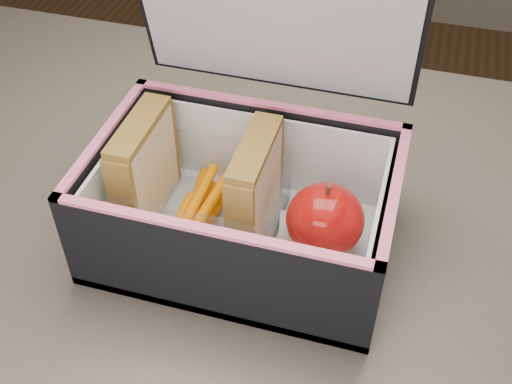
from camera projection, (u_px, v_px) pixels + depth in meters
The scene contains 8 objects.
kitchen_table at pixel (293, 325), 0.68m from camera, with size 1.20×0.80×0.75m.
lunch_bag at pixel (244, 197), 0.61m from camera, with size 0.28×0.23×0.28m.
plastic_tub at pixel (200, 196), 0.63m from camera, with size 0.16×0.11×0.06m, color white, non-canonical shape.
sandwich_left at pixel (144, 167), 0.63m from camera, with size 0.03×0.10×0.11m.
sandwich_right at pixel (255, 189), 0.60m from camera, with size 0.03×0.10×0.11m.
carrot_sticks at pixel (199, 208), 0.64m from camera, with size 0.05×0.14×0.03m.
paper_napkin at pixel (319, 245), 0.62m from camera, with size 0.08×0.08×0.01m, color white.
red_apple at pixel (325, 220), 0.59m from camera, with size 0.10×0.10×0.08m.
Camera 1 is at (0.07, -0.40, 1.23)m, focal length 45.00 mm.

